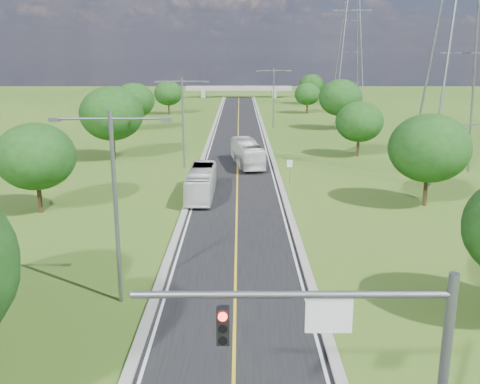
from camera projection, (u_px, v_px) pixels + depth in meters
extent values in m
plane|color=#355818|center=(238.00, 145.00, 74.59)|extent=(260.00, 260.00, 0.00)
cube|color=black|center=(238.00, 138.00, 80.39)|extent=(8.00, 150.00, 0.06)
cube|color=gray|center=(210.00, 138.00, 80.36)|extent=(0.50, 150.00, 0.22)
cube|color=gray|center=(266.00, 138.00, 80.37)|extent=(0.50, 150.00, 0.22)
cylinder|color=slate|center=(292.00, 295.00, 13.93)|extent=(8.40, 0.20, 0.20)
cube|color=black|center=(223.00, 326.00, 14.16)|extent=(0.35, 0.28, 1.05)
cylinder|color=#FF140C|center=(223.00, 317.00, 13.91)|extent=(0.24, 0.06, 0.24)
cube|color=white|center=(329.00, 315.00, 14.08)|extent=(1.25, 0.06, 1.00)
cylinder|color=slate|center=(290.00, 171.00, 53.02)|extent=(0.08, 0.08, 2.40)
cube|color=white|center=(290.00, 164.00, 52.78)|extent=(0.55, 0.04, 0.70)
cube|color=gray|center=(204.00, 94.00, 151.68)|extent=(1.20, 3.00, 2.00)
cube|color=gray|center=(274.00, 94.00, 151.69)|extent=(1.20, 3.00, 2.00)
cube|color=gray|center=(239.00, 88.00, 151.28)|extent=(30.00, 3.00, 1.20)
cylinder|color=slate|center=(116.00, 210.00, 26.90)|extent=(0.22, 0.22, 10.00)
cylinder|color=slate|center=(81.00, 119.00, 25.73)|extent=(2.80, 0.12, 0.12)
cylinder|color=slate|center=(139.00, 119.00, 25.73)|extent=(2.80, 0.12, 0.12)
cube|color=slate|center=(54.00, 120.00, 25.74)|extent=(0.50, 0.25, 0.18)
cube|color=slate|center=(166.00, 120.00, 25.74)|extent=(0.50, 0.25, 0.18)
cylinder|color=slate|center=(183.00, 124.00, 58.81)|extent=(0.22, 0.22, 10.00)
cylinder|color=slate|center=(169.00, 81.00, 57.64)|extent=(2.80, 0.12, 0.12)
cylinder|color=slate|center=(195.00, 81.00, 57.64)|extent=(2.80, 0.12, 0.12)
cube|color=slate|center=(157.00, 82.00, 57.65)|extent=(0.50, 0.25, 0.18)
cube|color=slate|center=(207.00, 82.00, 57.65)|extent=(0.50, 0.25, 0.18)
cylinder|color=slate|center=(274.00, 98.00, 90.72)|extent=(0.22, 0.22, 10.00)
cylinder|color=slate|center=(266.00, 71.00, 89.55)|extent=(2.80, 0.12, 0.12)
cylinder|color=slate|center=(282.00, 71.00, 89.55)|extent=(2.80, 0.12, 0.12)
cube|color=slate|center=(258.00, 71.00, 89.56)|extent=(0.50, 0.25, 0.18)
cube|color=slate|center=(290.00, 71.00, 89.56)|extent=(0.50, 0.25, 0.18)
cube|color=slate|center=(352.00, 10.00, 122.21)|extent=(9.00, 0.25, 0.25)
cylinder|color=black|center=(40.00, 196.00, 43.30)|extent=(0.36, 0.36, 2.70)
ellipsoid|color=#1A3C10|center=(36.00, 156.00, 42.46)|extent=(6.30, 6.30, 5.36)
cylinder|color=black|center=(114.00, 146.00, 64.50)|extent=(0.36, 0.36, 3.24)
ellipsoid|color=#1A3C10|center=(112.00, 113.00, 63.49)|extent=(7.56, 7.56, 6.43)
cylinder|color=black|center=(135.00, 122.00, 87.75)|extent=(0.36, 0.36, 2.88)
ellipsoid|color=#1A3C10|center=(134.00, 101.00, 86.85)|extent=(6.72, 6.72, 5.71)
cylinder|color=black|center=(169.00, 108.00, 111.00)|extent=(0.36, 0.36, 2.52)
ellipsoid|color=#1A3C10|center=(168.00, 93.00, 110.22)|extent=(5.88, 5.88, 5.00)
cylinder|color=black|center=(425.00, 189.00, 45.23)|extent=(0.36, 0.36, 2.88)
ellipsoid|color=#1A3C10|center=(429.00, 148.00, 44.33)|extent=(6.72, 6.72, 5.71)
cylinder|color=black|center=(358.00, 146.00, 66.54)|extent=(0.36, 0.36, 2.52)
ellipsoid|color=#1A3C10|center=(359.00, 122.00, 65.76)|extent=(5.88, 5.88, 5.00)
cylinder|color=black|center=(339.00, 120.00, 89.68)|extent=(0.36, 0.36, 3.06)
ellipsoid|color=#1A3C10|center=(340.00, 98.00, 88.73)|extent=(7.14, 7.14, 6.07)
cylinder|color=black|center=(307.00, 108.00, 112.98)|extent=(0.36, 0.36, 2.34)
ellipsoid|color=#1A3C10|center=(307.00, 94.00, 112.25)|extent=(5.46, 5.46, 4.64)
cylinder|color=black|center=(311.00, 99.00, 132.27)|extent=(0.36, 0.36, 2.70)
ellipsoid|color=#1A3C10|center=(312.00, 85.00, 131.43)|extent=(6.30, 6.30, 5.36)
imported|color=white|center=(247.00, 153.00, 60.96)|extent=(3.92, 10.46, 2.85)
imported|color=white|center=(201.00, 182.00, 47.83)|extent=(2.31, 9.41, 2.62)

